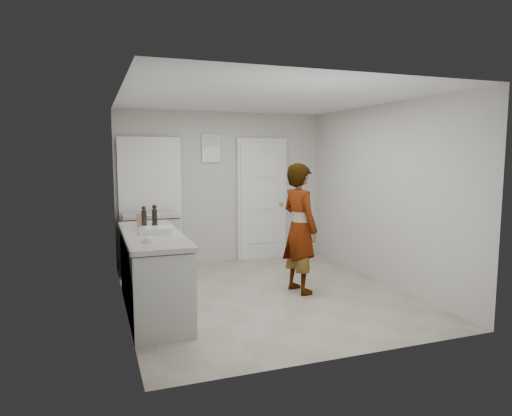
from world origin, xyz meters
name	(u,v)px	position (x,y,z in m)	size (l,w,h in m)	color
ground	(265,294)	(0.00, 0.00, 0.00)	(4.00, 4.00, 0.00)	gray
room_shell	(213,202)	(-0.17, 1.95, 1.02)	(4.00, 4.00, 4.00)	#B5B1AB
main_counter	(153,276)	(-1.45, -0.20, 0.43)	(0.64, 1.96, 0.93)	#B7B8B3
side_counter	(152,246)	(-1.25, 1.55, 0.43)	(0.84, 0.61, 0.93)	#B7B8B3
person	(300,228)	(0.46, -0.06, 0.85)	(0.62, 0.41, 1.70)	silver
cake_mix_box	(141,220)	(-1.52, 0.32, 1.01)	(0.10, 0.04, 0.16)	#8F6747
spice_jar	(155,220)	(-1.33, 0.49, 0.97)	(0.05, 0.05, 0.08)	tan
oil_cruet_a	(155,216)	(-1.35, 0.29, 1.05)	(0.07, 0.07, 0.27)	black
oil_cruet_b	(144,218)	(-1.50, 0.08, 1.06)	(0.06, 0.06, 0.28)	black
baking_dish	(157,230)	(-1.40, -0.21, 0.95)	(0.41, 0.33, 0.06)	silver
egg_bowl	(150,239)	(-1.54, -0.73, 0.95)	(0.12, 0.12, 0.05)	silver
papers	(149,214)	(-1.30, 1.40, 0.93)	(0.23, 0.29, 0.01)	white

